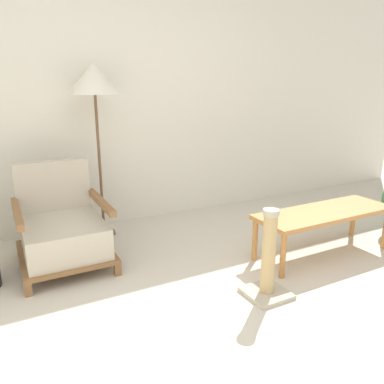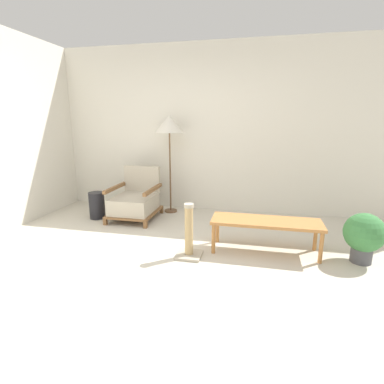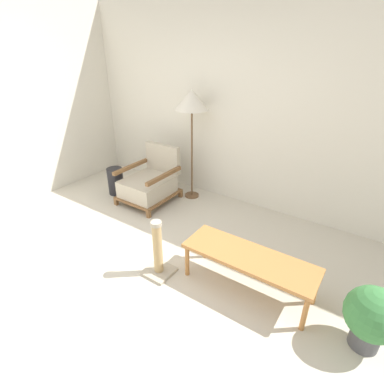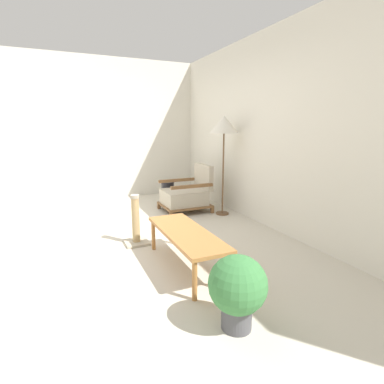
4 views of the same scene
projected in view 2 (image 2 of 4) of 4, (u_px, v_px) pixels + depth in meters
name	position (u px, v px, depth m)	size (l,w,h in m)	color
ground_plane	(154.00, 278.00, 2.92)	(14.00, 14.00, 0.00)	beige
wall_back	(202.00, 130.00, 4.94)	(8.00, 0.06, 2.70)	silver
armchair	(135.00, 201.00, 4.65)	(0.68, 0.78, 0.78)	brown
floor_lamp	(169.00, 126.00, 4.72)	(0.46, 0.46, 1.58)	brown
coffee_table	(266.00, 224.00, 3.42)	(1.24, 0.42, 0.39)	#B2753D
vase	(97.00, 205.00, 4.67)	(0.24, 0.24, 0.42)	black
potted_plant	(364.00, 235.00, 3.18)	(0.42, 0.42, 0.55)	#4C4C51
scratching_post	(189.00, 237.00, 3.33)	(0.28, 0.28, 0.62)	#B2A893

